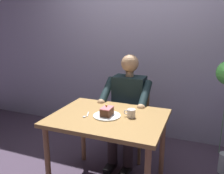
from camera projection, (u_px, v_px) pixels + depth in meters
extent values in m
cube|color=#A4A2BE|center=(146.00, 28.00, 3.17)|extent=(6.40, 0.12, 3.00)
cube|color=olive|center=(108.00, 118.00, 2.17)|extent=(1.03, 0.79, 0.04)
cylinder|color=#966844|center=(48.00, 162.00, 2.13)|extent=(0.05, 0.05, 0.72)
cylinder|color=#966844|center=(162.00, 146.00, 2.40)|extent=(0.05, 0.05, 0.72)
cylinder|color=#966844|center=(83.00, 131.00, 2.73)|extent=(0.05, 0.05, 0.72)
cube|color=olive|center=(129.00, 120.00, 2.83)|extent=(0.42, 0.42, 0.04)
cube|color=olive|center=(134.00, 96.00, 2.94)|extent=(0.38, 0.04, 0.45)
cylinder|color=olive|center=(139.00, 147.00, 2.66)|extent=(0.04, 0.04, 0.44)
cylinder|color=olive|center=(110.00, 141.00, 2.79)|extent=(0.04, 0.04, 0.44)
cylinder|color=olive|center=(147.00, 133.00, 2.99)|extent=(0.04, 0.04, 0.44)
cylinder|color=olive|center=(120.00, 129.00, 3.11)|extent=(0.04, 0.04, 0.44)
cube|color=#17282D|center=(129.00, 98.00, 2.74)|extent=(0.36, 0.22, 0.52)
sphere|color=tan|center=(130.00, 63.00, 2.64)|extent=(0.20, 0.20, 0.20)
cylinder|color=tan|center=(130.00, 74.00, 2.67)|extent=(0.09, 0.09, 0.06)
cylinder|color=#17282D|center=(145.00, 94.00, 2.51)|extent=(0.08, 0.33, 0.26)
sphere|color=tan|center=(141.00, 108.00, 2.39)|extent=(0.09, 0.09, 0.09)
cylinder|color=#17282D|center=(107.00, 90.00, 2.66)|extent=(0.08, 0.33, 0.26)
sphere|color=tan|center=(101.00, 103.00, 2.55)|extent=(0.09, 0.09, 0.09)
cylinder|color=#372C2F|center=(133.00, 126.00, 2.67)|extent=(0.13, 0.38, 0.14)
cylinder|color=#372C2F|center=(118.00, 124.00, 2.74)|extent=(0.13, 0.38, 0.14)
cylinder|color=#372C2F|center=(128.00, 152.00, 2.57)|extent=(0.11, 0.11, 0.42)
cube|color=black|center=(126.00, 170.00, 2.57)|extent=(0.09, 0.22, 0.05)
cylinder|color=#372C2F|center=(112.00, 149.00, 2.64)|extent=(0.11, 0.11, 0.42)
cube|color=black|center=(110.00, 167.00, 2.63)|extent=(0.09, 0.22, 0.05)
cylinder|color=white|center=(107.00, 116.00, 2.16)|extent=(0.25, 0.25, 0.01)
cube|color=brown|center=(107.00, 112.00, 2.15)|extent=(0.09, 0.13, 0.07)
cube|color=#C96D75|center=(107.00, 108.00, 2.14)|extent=(0.09, 0.13, 0.01)
sphere|color=gold|center=(106.00, 106.00, 2.16)|extent=(0.02, 0.02, 0.02)
cylinder|color=white|center=(131.00, 113.00, 2.13)|extent=(0.07, 0.07, 0.08)
torus|color=white|center=(126.00, 112.00, 2.15)|extent=(0.05, 0.01, 0.05)
cylinder|color=black|center=(131.00, 110.00, 2.12)|extent=(0.07, 0.07, 0.01)
cube|color=silver|center=(88.00, 114.00, 2.20)|extent=(0.05, 0.11, 0.01)
ellipsoid|color=silver|center=(84.00, 117.00, 2.14)|extent=(0.03, 0.04, 0.01)
cylinder|color=#B2C1C6|center=(224.00, 163.00, 2.55)|extent=(0.12, 0.12, 0.22)
cylinder|color=#4C9956|center=(223.00, 120.00, 2.45)|extent=(0.01, 0.01, 0.75)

